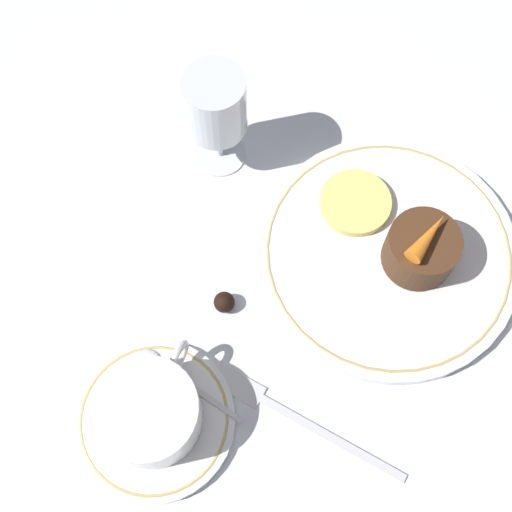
{
  "coord_description": "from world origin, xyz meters",
  "views": [
    {
      "loc": [
        -0.29,
        -0.05,
        0.67
      ],
      "look_at": [
        -0.06,
        0.06,
        0.04
      ],
      "focal_mm": 50.0,
      "sensor_mm": 36.0,
      "label": 1
    }
  ],
  "objects_px": {
    "dinner_plate": "(388,254)",
    "coffee_cup": "(150,412)",
    "fork": "(286,412)",
    "wine_glass": "(216,109)",
    "dessert_cake": "(421,250)"
  },
  "relations": [
    {
      "from": "dessert_cake",
      "to": "fork",
      "type": "bearing_deg",
      "value": 164.19
    },
    {
      "from": "wine_glass",
      "to": "dessert_cake",
      "type": "bearing_deg",
      "value": -97.24
    },
    {
      "from": "dinner_plate",
      "to": "coffee_cup",
      "type": "bearing_deg",
      "value": 151.08
    },
    {
      "from": "wine_glass",
      "to": "dessert_cake",
      "type": "relative_size",
      "value": 1.84
    },
    {
      "from": "coffee_cup",
      "to": "fork",
      "type": "height_order",
      "value": "coffee_cup"
    },
    {
      "from": "coffee_cup",
      "to": "fork",
      "type": "distance_m",
      "value": 0.13
    },
    {
      "from": "wine_glass",
      "to": "fork",
      "type": "height_order",
      "value": "wine_glass"
    },
    {
      "from": "dinner_plate",
      "to": "fork",
      "type": "distance_m",
      "value": 0.19
    },
    {
      "from": "dinner_plate",
      "to": "wine_glass",
      "type": "relative_size",
      "value": 2.03
    },
    {
      "from": "coffee_cup",
      "to": "wine_glass",
      "type": "distance_m",
      "value": 0.29
    },
    {
      "from": "coffee_cup",
      "to": "dessert_cake",
      "type": "relative_size",
      "value": 1.67
    },
    {
      "from": "dinner_plate",
      "to": "wine_glass",
      "type": "distance_m",
      "value": 0.22
    },
    {
      "from": "dinner_plate",
      "to": "coffee_cup",
      "type": "height_order",
      "value": "coffee_cup"
    },
    {
      "from": "coffee_cup",
      "to": "dessert_cake",
      "type": "distance_m",
      "value": 0.3
    },
    {
      "from": "dinner_plate",
      "to": "coffee_cup",
      "type": "distance_m",
      "value": 0.28
    }
  ]
}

